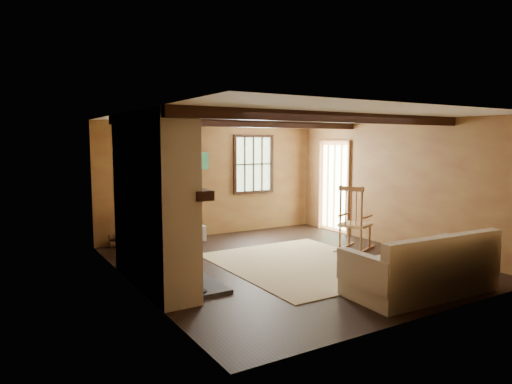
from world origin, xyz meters
TOP-DOWN VIEW (x-y plane):
  - ground at (0.00, 0.00)m, footprint 5.50×5.50m
  - room_envelope at (0.22, 0.26)m, footprint 5.02×5.52m
  - fireplace at (-2.23, -0.00)m, footprint 1.02×2.30m
  - rug at (0.20, -0.20)m, footprint 2.50×3.00m
  - rocking_chair at (1.61, 0.11)m, footprint 0.98×0.76m
  - sofa at (0.67, -2.19)m, footprint 2.10×1.00m
  - firewood_pile at (-1.88, 2.60)m, footprint 0.74×0.13m
  - laundry_basket at (-0.63, 2.45)m, footprint 0.54×0.44m
  - basket_pillow at (-0.63, 2.45)m, footprint 0.50×0.44m
  - armchair at (-1.58, 2.09)m, footprint 1.20×1.19m

SIDE VIEW (x-z plane):
  - ground at x=0.00m, z-range 0.00..0.00m
  - rug at x=0.20m, z-range 0.00..0.01m
  - firewood_pile at x=-1.88m, z-range 0.00..0.27m
  - laundry_basket at x=-0.63m, z-range 0.00..0.30m
  - sofa at x=0.67m, z-range -0.12..0.71m
  - armchair at x=-1.58m, z-range 0.00..0.79m
  - basket_pillow at x=-0.63m, z-range 0.30..0.52m
  - rocking_chair at x=1.61m, z-range -0.10..1.11m
  - fireplace at x=-2.23m, z-range -0.10..2.30m
  - room_envelope at x=0.22m, z-range 0.41..2.85m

